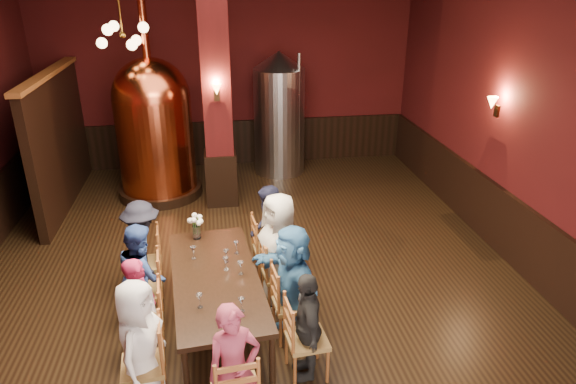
{
  "coord_description": "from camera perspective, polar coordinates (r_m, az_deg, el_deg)",
  "views": [
    {
      "loc": [
        -0.4,
        -6.3,
        4.07
      ],
      "look_at": [
        0.59,
        0.2,
        1.24
      ],
      "focal_mm": 32.0,
      "sensor_mm": 36.0,
      "label": 1
    }
  ],
  "objects": [
    {
      "name": "person_0",
      "position": [
        5.43,
        -16.12,
        -16.03
      ],
      "size": [
        0.63,
        0.79,
        1.42
      ],
      "primitive_type": "imported",
      "rotation": [
        0.0,
        0.0,
        1.28
      ],
      "color": "white",
      "rests_on": "ground"
    },
    {
      "name": "chair_6",
      "position": [
        6.75,
        -0.96,
        -9.04
      ],
      "size": [
        0.5,
        0.5,
        0.92
      ],
      "primitive_type": null,
      "rotation": [
        0.0,
        0.0,
        1.66
      ],
      "color": "#985426",
      "rests_on": "ground"
    },
    {
      "name": "person_6",
      "position": [
        6.58,
        -0.98,
        -6.62
      ],
      "size": [
        0.77,
        0.91,
        1.58
      ],
      "primitive_type": "imported",
      "rotation": [
        0.0,
        0.0,
        5.12
      ],
      "color": "beige",
      "rests_on": "ground"
    },
    {
      "name": "person_5",
      "position": [
        6.07,
        0.42,
        -10.09
      ],
      "size": [
        0.89,
        1.43,
        1.47
      ],
      "primitive_type": "imported",
      "rotation": [
        0.0,
        0.0,
        5.08
      ],
      "color": "teal",
      "rests_on": "ground"
    },
    {
      "name": "person_4",
      "position": [
        5.6,
        2.14,
        -14.61
      ],
      "size": [
        0.32,
        0.74,
        1.27
      ],
      "primitive_type": "imported",
      "rotation": [
        0.0,
        0.0,
        4.7
      ],
      "color": "black",
      "rests_on": "ground"
    },
    {
      "name": "sconce_column",
      "position": [
        9.0,
        -7.94,
        11.04
      ],
      "size": [
        0.2,
        0.2,
        0.36
      ],
      "primitive_type": null,
      "rotation": [
        0.0,
        0.0,
        3.14
      ],
      "color": "black",
      "rests_on": "column"
    },
    {
      "name": "wine_glass_3",
      "position": [
        6.57,
        -10.48,
        -6.66
      ],
      "size": [
        0.07,
        0.07,
        0.17
      ],
      "primitive_type": null,
      "color": "white",
      "rests_on": "dining_table"
    },
    {
      "name": "wainscot_right",
      "position": [
        8.45,
        23.52,
        -3.81
      ],
      "size": [
        0.08,
        9.9,
        1.0
      ],
      "primitive_type": "cube",
      "color": "black",
      "rests_on": "ground"
    },
    {
      "name": "copper_kettle",
      "position": [
        10.07,
        -14.62,
        6.99
      ],
      "size": [
        1.78,
        1.78,
        3.78
      ],
      "rotation": [
        0.0,
        0.0,
        0.29
      ],
      "color": "black",
      "rests_on": "ground"
    },
    {
      "name": "person_3",
      "position": [
        7.12,
        -15.76,
        -6.13
      ],
      "size": [
        0.71,
        0.98,
        1.36
      ],
      "primitive_type": "imported",
      "rotation": [
        0.0,
        0.0,
        1.82
      ],
      "color": "black",
      "rests_on": "ground"
    },
    {
      "name": "chair_7",
      "position": [
        7.32,
        -2.13,
        -6.32
      ],
      "size": [
        0.5,
        0.5,
        0.92
      ],
      "primitive_type": null,
      "rotation": [
        0.0,
        0.0,
        1.66
      ],
      "color": "#985426",
      "rests_on": "ground"
    },
    {
      "name": "person_1",
      "position": [
        6.01,
        -15.92,
        -12.52
      ],
      "size": [
        0.37,
        0.51,
        1.29
      ],
      "primitive_type": "imported",
      "rotation": [
        0.0,
        0.0,
        1.43
      ],
      "color": "#A31C43",
      "rests_on": "ground"
    },
    {
      "name": "chair_4",
      "position": [
        5.71,
        2.12,
        -15.98
      ],
      "size": [
        0.5,
        0.5,
        0.92
      ],
      "primitive_type": null,
      "rotation": [
        0.0,
        0.0,
        1.66
      ],
      "color": "#985426",
      "rests_on": "ground"
    },
    {
      "name": "chair_1",
      "position": [
        6.11,
        -15.72,
        -13.94
      ],
      "size": [
        0.5,
        0.5,
        0.92
      ],
      "primitive_type": null,
      "rotation": [
        0.0,
        0.0,
        -1.48
      ],
      "color": "#985426",
      "rests_on": "ground"
    },
    {
      "name": "partition",
      "position": [
        10.32,
        -24.08,
        5.04
      ],
      "size": [
        0.22,
        3.5,
        2.4
      ],
      "primitive_type": "cube",
      "color": "black",
      "rests_on": "ground"
    },
    {
      "name": "chair_3",
      "position": [
        7.23,
        -15.57,
        -7.66
      ],
      "size": [
        0.5,
        0.5,
        0.92
      ],
      "primitive_type": null,
      "rotation": [
        0.0,
        0.0,
        -1.48
      ],
      "color": "#985426",
      "rests_on": "ground"
    },
    {
      "name": "wainscot_back",
      "position": [
        11.82,
        -6.3,
        5.52
      ],
      "size": [
        7.9,
        0.08,
        1.0
      ],
      "primitive_type": "cube",
      "color": "black",
      "rests_on": "ground"
    },
    {
      "name": "chair_0",
      "position": [
        5.59,
        -15.83,
        -18.03
      ],
      "size": [
        0.5,
        0.5,
        0.92
      ],
      "primitive_type": null,
      "rotation": [
        0.0,
        0.0,
        -1.48
      ],
      "color": "#985426",
      "rests_on": "ground"
    },
    {
      "name": "column",
      "position": [
        9.28,
        -8.0,
        11.72
      ],
      "size": [
        0.58,
        0.58,
        4.5
      ],
      "primitive_type": "cube",
      "color": "#460F10",
      "rests_on": "ground"
    },
    {
      "name": "pendant_cluster",
      "position": [
        9.36,
        -17.9,
        16.24
      ],
      "size": [
        0.9,
        0.9,
        1.7
      ],
      "primitive_type": null,
      "color": "#A57226",
      "rests_on": "room"
    },
    {
      "name": "wine_glass_0",
      "position": [
        6.61,
        -5.75,
        -6.16
      ],
      "size": [
        0.07,
        0.07,
        0.17
      ],
      "primitive_type": null,
      "color": "white",
      "rests_on": "dining_table"
    },
    {
      "name": "room",
      "position": [
        6.57,
        -4.83,
        7.1
      ],
      "size": [
        10.0,
        10.02,
        4.5
      ],
      "color": "black",
      "rests_on": "ground"
    },
    {
      "name": "rose_vase",
      "position": [
        6.97,
        -10.21,
        -3.39
      ],
      "size": [
        0.21,
        0.21,
        0.36
      ],
      "color": "white",
      "rests_on": "dining_table"
    },
    {
      "name": "wine_glass_6",
      "position": [
        6.44,
        -6.86,
        -7.08
      ],
      "size": [
        0.07,
        0.07,
        0.17
      ],
      "primitive_type": null,
      "color": "white",
      "rests_on": "dining_table"
    },
    {
      "name": "dining_table",
      "position": [
        6.25,
        -8.02,
        -9.75
      ],
      "size": [
        1.21,
        2.48,
        0.75
      ],
      "rotation": [
        0.0,
        0.0,
        0.09
      ],
      "color": "black",
      "rests_on": "ground"
    },
    {
      "name": "person_7",
      "position": [
        7.2,
        -2.16,
        -4.65
      ],
      "size": [
        0.42,
        0.72,
        1.4
      ],
      "primitive_type": "imported",
      "rotation": [
        0.0,
        0.0,
        4.58
      ],
      "color": "#1B1D36",
      "rests_on": "ground"
    },
    {
      "name": "wine_glass_5",
      "position": [
        5.68,
        -9.78,
        -11.82
      ],
      "size": [
        0.07,
        0.07,
        0.17
      ],
      "primitive_type": null,
      "color": "white",
      "rests_on": "dining_table"
    },
    {
      "name": "person_2",
      "position": [
        6.54,
        -15.85,
        -8.92
      ],
      "size": [
        0.49,
        0.73,
        1.37
      ],
      "primitive_type": "imported",
      "rotation": [
        0.0,
        0.0,
        1.83
      ],
      "color": "#2B4891",
      "rests_on": "ground"
    },
    {
      "name": "steel_vessel",
      "position": [
        11.03,
        -0.98,
        8.71
      ],
      "size": [
        1.28,
        1.28,
        2.6
      ],
      "rotation": [
        0.0,
        0.0,
        0.21
      ],
      "color": "#B2B2B7",
      "rests_on": "ground"
    },
    {
      "name": "person_8",
      "position": [
        5.02,
        -5.97,
        -19.16
      ],
      "size": [
        0.57,
        0.44,
        1.39
      ],
      "primitive_type": "imported",
      "rotation": [
        0.0,
        0.0,
        6.52
      ],
      "color": "#9D344D",
      "rests_on": "ground"
    },
    {
      "name": "chair_2",
      "position": [
        6.66,
        -15.64,
        -10.57
      ],
      "size": [
        0.5,
        0.5,
        0.92
      ],
      "primitive_type": null,
      "rotation": [
        0.0,
        0.0,
        -1.48
      ],
      "color": "#985426",
      "rests_on": "ground"
    },
    {
      "name": "wine_glass_4",
      "position": [
        6.18,
        -5.28,
        -8.4
      ],
      "size": [
        0.07,
        0.07,
        0.17
      ],
      "primitive_type": null,
      "color": "white",
      "rests_on": "dining_table"
    },
    {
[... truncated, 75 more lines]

